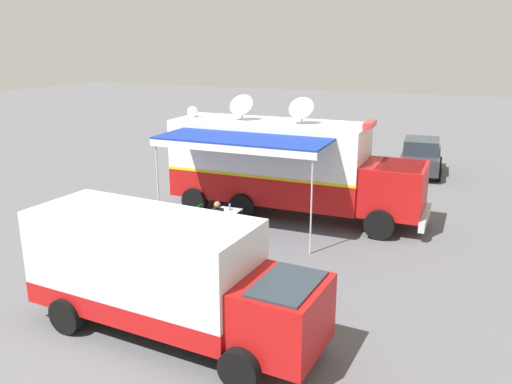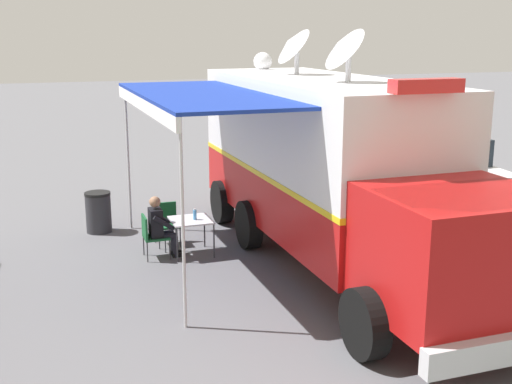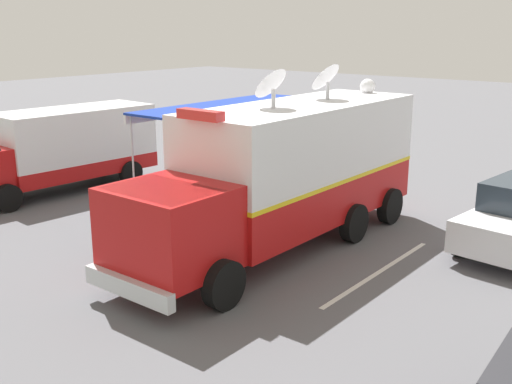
{
  "view_description": "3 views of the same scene",
  "coord_description": "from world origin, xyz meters",
  "px_view_note": "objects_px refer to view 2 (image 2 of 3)",
  "views": [
    {
      "loc": [
        17.91,
        7.05,
        6.37
      ],
      "look_at": [
        1.35,
        0.06,
        1.16
      ],
      "focal_mm": 36.8,
      "sensor_mm": 36.0,
      "label": 1
    },
    {
      "loc": [
        5.36,
        11.71,
        4.35
      ],
      "look_at": [
        1.11,
        -0.48,
        1.2
      ],
      "focal_mm": 45.85,
      "sensor_mm": 36.0,
      "label": 2
    },
    {
      "loc": [
        -8.65,
        12.71,
        5.37
      ],
      "look_at": [
        0.9,
        0.78,
        1.23
      ],
      "focal_mm": 43.25,
      "sensor_mm": 36.0,
      "label": 3
    }
  ],
  "objects_px": {
    "folding_chair_at_table": "(151,233)",
    "water_bottle": "(195,214)",
    "folding_table": "(191,222)",
    "trash_bin": "(98,212)",
    "folding_chair_beside_table": "(166,220)",
    "car_behind_truck": "(444,169)",
    "seated_responder": "(160,225)",
    "command_truck": "(331,163)"
  },
  "relations": [
    {
      "from": "folding_chair_at_table",
      "to": "water_bottle",
      "type": "bearing_deg",
      "value": 174.84
    },
    {
      "from": "folding_table",
      "to": "trash_bin",
      "type": "height_order",
      "value": "trash_bin"
    },
    {
      "from": "folding_table",
      "to": "folding_chair_at_table",
      "type": "distance_m",
      "value": 0.82
    },
    {
      "from": "folding_table",
      "to": "folding_chair_beside_table",
      "type": "distance_m",
      "value": 0.92
    },
    {
      "from": "folding_table",
      "to": "car_behind_truck",
      "type": "xyz_separation_m",
      "value": [
        -7.27,
        -1.94,
        0.21
      ]
    },
    {
      "from": "folding_chair_at_table",
      "to": "car_behind_truck",
      "type": "distance_m",
      "value": 8.3
    },
    {
      "from": "folding_chair_at_table",
      "to": "folding_chair_beside_table",
      "type": "bearing_deg",
      "value": -120.28
    },
    {
      "from": "trash_bin",
      "to": "folding_chair_at_table",
      "type": "bearing_deg",
      "value": 110.38
    },
    {
      "from": "seated_responder",
      "to": "car_behind_truck",
      "type": "xyz_separation_m",
      "value": [
        -7.88,
        -1.9,
        0.23
      ]
    },
    {
      "from": "folding_chair_beside_table",
      "to": "folding_chair_at_table",
      "type": "bearing_deg",
      "value": 59.72
    },
    {
      "from": "command_truck",
      "to": "seated_responder",
      "type": "relative_size",
      "value": 7.6
    },
    {
      "from": "folding_table",
      "to": "trash_bin",
      "type": "bearing_deg",
      "value": -53.78
    },
    {
      "from": "folding_table",
      "to": "folding_chair_beside_table",
      "type": "xyz_separation_m",
      "value": [
        0.33,
        -0.85,
        -0.16
      ]
    },
    {
      "from": "car_behind_truck",
      "to": "trash_bin",
      "type": "bearing_deg",
      "value": -1.52
    },
    {
      "from": "folding_chair_beside_table",
      "to": "seated_responder",
      "type": "xyz_separation_m",
      "value": [
        0.28,
        0.81,
        0.14
      ]
    },
    {
      "from": "water_bottle",
      "to": "trash_bin",
      "type": "bearing_deg",
      "value": -53.0
    },
    {
      "from": "folding_table",
      "to": "car_behind_truck",
      "type": "bearing_deg",
      "value": -165.07
    },
    {
      "from": "water_bottle",
      "to": "seated_responder",
      "type": "relative_size",
      "value": 0.18
    },
    {
      "from": "trash_bin",
      "to": "car_behind_truck",
      "type": "height_order",
      "value": "car_behind_truck"
    },
    {
      "from": "folding_chair_at_table",
      "to": "folding_chair_beside_table",
      "type": "distance_m",
      "value": 0.94
    },
    {
      "from": "car_behind_truck",
      "to": "folding_chair_at_table",
      "type": "bearing_deg",
      "value": 13.23
    },
    {
      "from": "folding_chair_at_table",
      "to": "seated_responder",
      "type": "height_order",
      "value": "seated_responder"
    },
    {
      "from": "folding_table",
      "to": "water_bottle",
      "type": "relative_size",
      "value": 3.58
    },
    {
      "from": "trash_bin",
      "to": "command_truck",
      "type": "bearing_deg",
      "value": 139.39
    },
    {
      "from": "command_truck",
      "to": "folding_table",
      "type": "xyz_separation_m",
      "value": [
        2.43,
        -1.28,
        -1.27
      ]
    },
    {
      "from": "seated_responder",
      "to": "trash_bin",
      "type": "relative_size",
      "value": 1.37
    },
    {
      "from": "folding_chair_at_table",
      "to": "seated_responder",
      "type": "distance_m",
      "value": 0.23
    },
    {
      "from": "command_truck",
      "to": "seated_responder",
      "type": "bearing_deg",
      "value": -23.42
    },
    {
      "from": "command_truck",
      "to": "water_bottle",
      "type": "distance_m",
      "value": 2.89
    },
    {
      "from": "command_truck",
      "to": "water_bottle",
      "type": "height_order",
      "value": "command_truck"
    },
    {
      "from": "folding_chair_at_table",
      "to": "car_behind_truck",
      "type": "height_order",
      "value": "car_behind_truck"
    },
    {
      "from": "seated_responder",
      "to": "command_truck",
      "type": "bearing_deg",
      "value": 156.58
    },
    {
      "from": "folding_chair_beside_table",
      "to": "car_behind_truck",
      "type": "bearing_deg",
      "value": -171.85
    },
    {
      "from": "trash_bin",
      "to": "car_behind_truck",
      "type": "bearing_deg",
      "value": 178.48
    },
    {
      "from": "folding_chair_beside_table",
      "to": "trash_bin",
      "type": "relative_size",
      "value": 0.96
    },
    {
      "from": "folding_chair_beside_table",
      "to": "folding_table",
      "type": "bearing_deg",
      "value": 111.09
    },
    {
      "from": "command_truck",
      "to": "trash_bin",
      "type": "height_order",
      "value": "command_truck"
    },
    {
      "from": "command_truck",
      "to": "car_behind_truck",
      "type": "distance_m",
      "value": 5.9
    },
    {
      "from": "seated_responder",
      "to": "trash_bin",
      "type": "distance_m",
      "value": 2.36
    },
    {
      "from": "trash_bin",
      "to": "car_behind_truck",
      "type": "distance_m",
      "value": 8.87
    },
    {
      "from": "water_bottle",
      "to": "folding_chair_at_table",
      "type": "relative_size",
      "value": 0.26
    },
    {
      "from": "folding_chair_at_table",
      "to": "car_behind_truck",
      "type": "xyz_separation_m",
      "value": [
        -8.07,
        -1.9,
        0.37
      ]
    }
  ]
}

